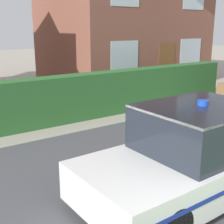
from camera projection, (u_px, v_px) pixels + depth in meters
name	position (u px, v px, depth m)	size (l,w,h in m)	color
road_strip	(108.00, 178.00, 5.93)	(28.00, 5.42, 0.01)	#4C4C51
garden_hedge	(60.00, 100.00, 9.23)	(13.90, 0.62, 1.40)	#2D662D
police_car	(194.00, 153.00, 5.28)	(4.09, 1.84, 1.61)	black
house_right	(122.00, 4.00, 15.56)	(7.62, 5.95, 7.65)	brown
wheelie_bin	(142.00, 86.00, 12.03)	(0.61, 0.60, 1.17)	#23662D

